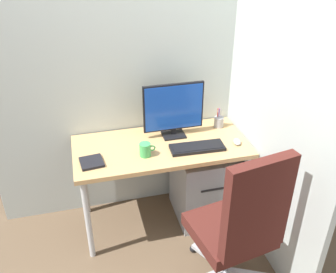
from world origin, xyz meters
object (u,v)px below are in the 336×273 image
object	(u,v)px
office_chair	(240,224)
keyboard	(197,147)
mouse	(237,142)
pen_holder	(219,122)
filing_cabinet	(204,183)
coffee_mug	(145,150)
monitor	(173,109)
notebook	(92,162)

from	to	relation	value
office_chair	keyboard	bearing A→B (deg)	95.75
keyboard	mouse	bearing A→B (deg)	-0.11
office_chair	keyboard	distance (m)	0.68
office_chair	pen_holder	world-z (taller)	office_chair
filing_cabinet	keyboard	size ratio (longest dim) A/B	1.54
office_chair	pen_holder	distance (m)	0.99
office_chair	coffee_mug	size ratio (longest dim) A/B	9.68
monitor	filing_cabinet	bearing A→B (deg)	-25.52
monitor	coffee_mug	world-z (taller)	monitor
pen_holder	filing_cabinet	bearing A→B (deg)	-135.31
mouse	coffee_mug	xyz separation A→B (m)	(-0.70, 0.01, 0.03)
mouse	keyboard	bearing A→B (deg)	-166.59
mouse	notebook	size ratio (longest dim) A/B	0.58
filing_cabinet	mouse	distance (m)	0.50
office_chair	monitor	bearing A→B (deg)	101.45
notebook	mouse	bearing A→B (deg)	-6.45
monitor	notebook	bearing A→B (deg)	-159.82
pen_holder	mouse	bearing A→B (deg)	-82.19
pen_holder	coffee_mug	size ratio (longest dim) A/B	1.38
mouse	pen_holder	xyz separation A→B (m)	(-0.04, 0.28, 0.03)
office_chair	monitor	world-z (taller)	monitor
coffee_mug	keyboard	bearing A→B (deg)	-1.30
pen_holder	coffee_mug	distance (m)	0.72
filing_cabinet	notebook	size ratio (longest dim) A/B	3.89
monitor	keyboard	xyz separation A→B (m)	(0.12, -0.24, -0.21)
keyboard	notebook	world-z (taller)	keyboard
notebook	office_chair	bearing A→B (deg)	-44.79
pen_holder	coffee_mug	world-z (taller)	pen_holder
notebook	monitor	bearing A→B (deg)	13.97
office_chair	keyboard	xyz separation A→B (m)	(-0.07, 0.66, 0.17)
office_chair	filing_cabinet	xyz separation A→B (m)	(0.05, 0.79, -0.28)
coffee_mug	pen_holder	bearing A→B (deg)	22.55
monitor	mouse	distance (m)	0.54
mouse	notebook	world-z (taller)	mouse
mouse	coffee_mug	distance (m)	0.70
pen_holder	notebook	xyz separation A→B (m)	(-1.04, -0.28, -0.04)
office_chair	mouse	bearing A→B (deg)	69.34
filing_cabinet	coffee_mug	xyz separation A→B (m)	(-0.51, -0.12, 0.48)
mouse	notebook	bearing A→B (deg)	-166.71
keyboard	monitor	bearing A→B (deg)	115.61
mouse	pen_holder	distance (m)	0.29
keyboard	pen_holder	size ratio (longest dim) A/B	2.51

